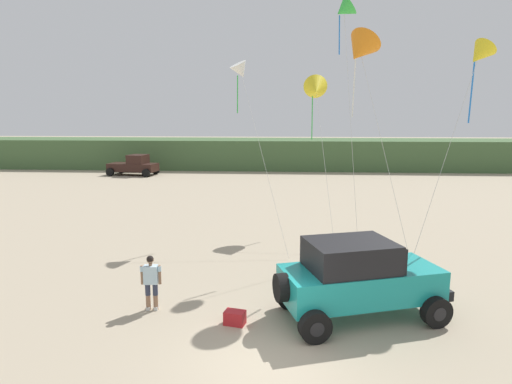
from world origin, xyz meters
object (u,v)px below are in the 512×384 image
kite_red_delta (479,55)px  kite_pink_ribbon (316,89)px  kite_orange_streamer (360,50)px  person_watching (151,280)px  distant_pickup (134,165)px  kite_purple_stunt (241,71)px  kite_blue_swept (344,10)px  cooler_box (235,318)px  jeep (358,277)px

kite_red_delta → kite_pink_ribbon: size_ratio=1.05×
kite_orange_streamer → kite_red_delta: 3.88m
person_watching → kite_pink_ribbon: (5.36, 10.21, 6.00)m
distant_pickup → kite_purple_stunt: kite_purple_stunt is taller
person_watching → kite_red_delta: kite_red_delta is taller
kite_blue_swept → kite_purple_stunt: kite_blue_swept is taller
kite_red_delta → kite_purple_stunt: kite_purple_stunt is taller
kite_pink_ribbon → person_watching: bearing=-117.7°
distant_pickup → cooler_box: bearing=-66.1°
kite_purple_stunt → kite_blue_swept: bearing=-25.3°
person_watching → kite_blue_swept: size_ratio=0.16×
cooler_box → kite_pink_ribbon: bearing=88.5°
kite_orange_streamer → kite_purple_stunt: bearing=131.1°
kite_pink_ribbon → distant_pickup: bearing=130.4°
kite_red_delta → person_watching: bearing=-160.9°
kite_red_delta → kite_blue_swept: 5.77m
kite_orange_streamer → kite_red_delta: bearing=-3.6°
cooler_box → kite_red_delta: kite_red_delta is taller
kite_orange_streamer → kite_purple_stunt: size_ratio=1.05×
kite_red_delta → kite_orange_streamer: bearing=176.4°
jeep → cooler_box: (-3.42, -0.65, -1.01)m
distant_pickup → kite_purple_stunt: (12.33, -19.82, 6.78)m
cooler_box → kite_pink_ribbon: size_ratio=0.07×
person_watching → kite_purple_stunt: (1.76, 9.08, 6.78)m
person_watching → distant_pickup: 30.78m
kite_blue_swept → distant_pickup: bearing=127.4°
person_watching → kite_pink_ribbon: kite_pink_ribbon is taller
kite_red_delta → kite_blue_swept: (-4.05, 3.44, 2.26)m
jeep → cooler_box: jeep is taller
jeep → kite_blue_swept: bearing=88.1°
kite_red_delta → jeep: bearing=-139.7°
distant_pickup → kite_purple_stunt: 24.31m
kite_orange_streamer → kite_blue_swept: (-0.18, 3.20, 2.02)m
person_watching → kite_purple_stunt: kite_purple_stunt is taller
kite_blue_swept → kite_pink_ribbon: bearing=104.5°
distant_pickup → kite_red_delta: 33.49m
person_watching → kite_orange_streamer: (6.38, 3.79, 6.93)m
jeep → person_watching: size_ratio=3.01×
cooler_box → kite_pink_ribbon: (2.81, 10.96, 6.75)m
kite_pink_ribbon → kite_purple_stunt: bearing=-162.6°
kite_orange_streamer → kite_blue_swept: kite_blue_swept is taller
distant_pickup → kite_pink_ribbon: 25.29m
kite_purple_stunt → person_watching: bearing=-100.9°
kite_blue_swept → kite_purple_stunt: size_ratio=1.28×
kite_orange_streamer → kite_blue_swept: bearing=93.3°
jeep → kite_red_delta: bearing=40.3°
distant_pickup → kite_blue_swept: (16.77, -21.92, 8.95)m
person_watching → kite_red_delta: 12.74m
jeep → kite_pink_ribbon: 11.81m
jeep → kite_red_delta: kite_red_delta is taller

